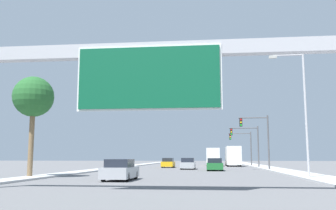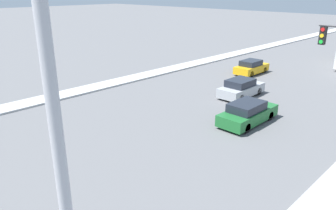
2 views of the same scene
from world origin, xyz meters
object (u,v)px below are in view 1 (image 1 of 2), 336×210
at_px(truck_box_secondary, 233,156).
at_px(traffic_light_mid_block, 249,140).
at_px(car_mid_right, 168,163).
at_px(car_mid_center, 120,170).
at_px(traffic_light_far_intersection, 244,143).
at_px(truck_box_primary, 213,157).
at_px(palm_tree_background, 33,98).
at_px(street_lamp_right, 301,104).
at_px(car_near_center, 188,164).
at_px(traffic_light_near_intersection, 259,134).
at_px(car_far_left, 215,165).
at_px(sign_gantry, 149,72).

bearing_deg(truck_box_secondary, traffic_light_mid_block, -78.65).
bearing_deg(traffic_light_mid_block, truck_box_secondary, 101.35).
height_order(car_mid_right, car_mid_center, car_mid_center).
height_order(truck_box_secondary, traffic_light_far_intersection, traffic_light_far_intersection).
height_order(truck_box_primary, traffic_light_far_intersection, traffic_light_far_intersection).
xyz_separation_m(palm_tree_background, street_lamp_right, (21.44, 0.78, -0.75)).
height_order(car_near_center, traffic_light_mid_block, traffic_light_mid_block).
height_order(traffic_light_mid_block, street_lamp_right, street_lamp_right).
distance_m(traffic_light_near_intersection, street_lamp_right, 18.40).
distance_m(car_mid_center, traffic_light_far_intersection, 43.25).
relative_size(car_far_left, car_mid_right, 1.11).
xyz_separation_m(truck_box_secondary, traffic_light_far_intersection, (1.98, 0.71, 2.34)).
height_order(car_far_left, car_mid_center, car_mid_center).
bearing_deg(traffic_light_near_intersection, car_mid_right, 141.04).
distance_m(truck_box_secondary, traffic_light_near_intersection, 19.61).
xyz_separation_m(car_far_left, truck_box_secondary, (3.50, 21.08, 1.03)).
bearing_deg(truck_box_primary, traffic_light_mid_block, -63.65).
height_order(truck_box_primary, traffic_light_near_intersection, traffic_light_near_intersection).
relative_size(traffic_light_mid_block, palm_tree_background, 0.77).
bearing_deg(truck_box_primary, car_mid_right, -123.48).
xyz_separation_m(sign_gantry, car_near_center, (0.00, 32.94, -5.12)).
bearing_deg(traffic_light_near_intersection, car_near_center, 162.80).
height_order(sign_gantry, traffic_light_far_intersection, sign_gantry).
distance_m(truck_box_secondary, traffic_light_far_intersection, 3.15).
relative_size(truck_box_primary, palm_tree_background, 0.93).
distance_m(sign_gantry, street_lamp_right, 15.47).
bearing_deg(street_lamp_right, traffic_light_mid_block, 92.39).
xyz_separation_m(car_near_center, truck_box_primary, (3.50, 17.99, 0.91)).
bearing_deg(traffic_light_near_intersection, street_lamp_right, -87.26).
distance_m(car_far_left, traffic_light_near_intersection, 7.07).
distance_m(truck_box_primary, traffic_light_mid_block, 12.37).
distance_m(truck_box_primary, traffic_light_near_intersection, 21.78).
distance_m(car_far_left, car_mid_right, 13.92).
height_order(sign_gantry, car_mid_right, sign_gantry).
height_order(car_mid_right, truck_box_primary, truck_box_primary).
height_order(truck_box_secondary, street_lamp_right, street_lamp_right).
distance_m(car_near_center, traffic_light_far_intersection, 19.66).
bearing_deg(traffic_light_near_intersection, car_mid_center, -120.77).
bearing_deg(car_mid_center, sign_gantry, -68.37).
relative_size(car_mid_center, palm_tree_background, 0.56).
xyz_separation_m(truck_box_primary, traffic_light_near_intersection, (5.67, -20.83, 2.91)).
height_order(car_near_center, truck_box_primary, truck_box_primary).
height_order(truck_box_secondary, traffic_light_near_intersection, traffic_light_near_intersection).
bearing_deg(traffic_light_near_intersection, truck_box_secondary, 96.41).
relative_size(truck_box_primary, traffic_light_mid_block, 1.21).
xyz_separation_m(truck_box_secondary, street_lamp_right, (3.05, -37.62, 3.97)).
xyz_separation_m(sign_gantry, truck_box_secondary, (7.00, 49.38, -4.09)).
height_order(car_mid_center, palm_tree_background, palm_tree_background).
bearing_deg(truck_box_secondary, car_mid_right, -139.27).
xyz_separation_m(traffic_light_far_intersection, palm_tree_background, (-20.37, -39.12, 2.38)).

